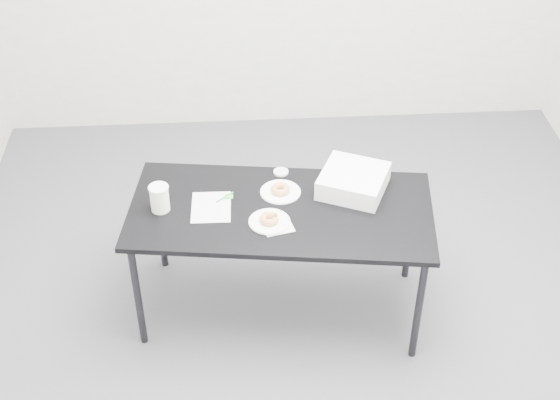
{
  "coord_description": "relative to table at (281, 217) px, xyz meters",
  "views": [
    {
      "loc": [
        -0.35,
        -3.01,
        3.12
      ],
      "look_at": [
        -0.14,
        0.02,
        0.76
      ],
      "focal_mm": 50.0,
      "sensor_mm": 36.0,
      "label": 1
    }
  ],
  "objects": [
    {
      "name": "donut_near",
      "position": [
        -0.06,
        -0.1,
        0.08
      ],
      "size": [
        0.1,
        0.1,
        0.03
      ],
      "primitive_type": "torus",
      "rotation": [
        0.0,
        0.0,
        0.09
      ],
      "color": "#DA8945",
      "rests_on": "plate_near"
    },
    {
      "name": "pen",
      "position": [
        -0.28,
        0.11,
        0.06
      ],
      "size": [
        0.09,
        0.08,
        0.01
      ],
      "primitive_type": "cylinder",
      "rotation": [
        0.0,
        1.57,
        0.73
      ],
      "color": "#0D994F",
      "rests_on": "scorecard"
    },
    {
      "name": "donut_far",
      "position": [
        0.01,
        0.13,
        0.07
      ],
      "size": [
        0.12,
        0.12,
        0.03
      ],
      "primitive_type": "torus",
      "rotation": [
        0.0,
        0.0,
        0.3
      ],
      "color": "#DA8945",
      "rests_on": "plate_far"
    },
    {
      "name": "floor",
      "position": [
        0.14,
        -0.04,
        -0.64
      ],
      "size": [
        4.0,
        4.0,
        0.0
      ],
      "primitive_type": "plane",
      "color": "#4A4A4F",
      "rests_on": "ground"
    },
    {
      "name": "logo_patch",
      "position": [
        -0.26,
        0.11,
        0.06
      ],
      "size": [
        0.04,
        0.04,
        0.0
      ],
      "primitive_type": "cube",
      "rotation": [
        0.0,
        0.0,
        -0.02
      ],
      "color": "green",
      "rests_on": "scorecard"
    },
    {
      "name": "coffee_cup",
      "position": [
        -0.6,
        0.03,
        0.12
      ],
      "size": [
        0.09,
        0.09,
        0.14
      ],
      "primitive_type": "cylinder",
      "color": "white",
      "rests_on": "table"
    },
    {
      "name": "plate_near",
      "position": [
        -0.06,
        -0.1,
        0.06
      ],
      "size": [
        0.2,
        0.2,
        0.01
      ],
      "primitive_type": "cylinder",
      "color": "white",
      "rests_on": "napkin"
    },
    {
      "name": "scorecard",
      "position": [
        -0.35,
        0.04,
        0.05
      ],
      "size": [
        0.2,
        0.25,
        0.0
      ],
      "primitive_type": "cube",
      "rotation": [
        0.0,
        0.0,
        -0.02
      ],
      "color": "white",
      "rests_on": "table"
    },
    {
      "name": "table",
      "position": [
        0.0,
        0.0,
        0.0
      ],
      "size": [
        1.6,
        0.91,
        0.69
      ],
      "rotation": [
        0.0,
        0.0,
        -0.13
      ],
      "color": "black",
      "rests_on": "floor"
    },
    {
      "name": "plate_far",
      "position": [
        0.01,
        0.13,
        0.06
      ],
      "size": [
        0.21,
        0.21,
        0.01
      ],
      "primitive_type": "cylinder",
      "color": "white",
      "rests_on": "table"
    },
    {
      "name": "napkin",
      "position": [
        -0.03,
        -0.13,
        0.05
      ],
      "size": [
        0.17,
        0.17,
        0.0
      ],
      "primitive_type": "cube",
      "rotation": [
        0.0,
        0.0,
        0.23
      ],
      "color": "white",
      "rests_on": "table"
    },
    {
      "name": "cup_lid",
      "position": [
        0.02,
        0.31,
        0.06
      ],
      "size": [
        0.08,
        0.08,
        0.01
      ],
      "primitive_type": "cylinder",
      "color": "silver",
      "rests_on": "table"
    },
    {
      "name": "bakery_box",
      "position": [
        0.38,
        0.14,
        0.11
      ],
      "size": [
        0.42,
        0.42,
        0.11
      ],
      "primitive_type": "cube",
      "rotation": [
        0.0,
        0.0,
        -0.42
      ],
      "color": "white",
      "rests_on": "table"
    }
  ]
}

